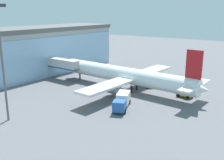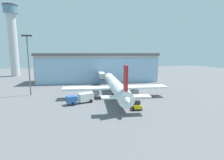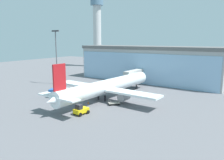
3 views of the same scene
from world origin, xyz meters
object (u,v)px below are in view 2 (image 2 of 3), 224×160
safety_cone_wingtip (63,98)px  jet_bridge (101,75)px  baggage_cart (133,97)px  airplane (115,86)px  pushback_tug (137,105)px  apron_light_mast (28,60)px  catering_truck (81,98)px  control_tower (13,36)px  safety_cone_nose (115,101)px

safety_cone_wingtip → jet_bridge: bearing=54.1°
baggage_cart → safety_cone_wingtip: (-20.47, 4.05, -0.23)m
airplane → pushback_tug: size_ratio=11.67×
airplane → pushback_tug: (2.17, -13.44, -2.43)m
apron_light_mast → catering_truck: bearing=-39.8°
apron_light_mast → pushback_tug: 37.19m
pushback_tug → safety_cone_wingtip: bearing=59.8°
baggage_cart → jet_bridge: bearing=58.0°
airplane → catering_truck: size_ratio=5.22×
jet_bridge → control_tower: bearing=52.1°
airplane → baggage_cart: bearing=-123.8°
jet_bridge → airplane: airplane is taller
apron_light_mast → baggage_cart: 34.90m
jet_bridge → control_tower: control_tower is taller
jet_bridge → catering_truck: 27.83m
apron_light_mast → safety_cone_nose: bearing=-29.1°
baggage_cart → safety_cone_nose: (-6.14, -2.46, -0.23)m
jet_bridge → pushback_tug: bearing=-170.8°
control_tower → catering_truck: 77.95m
jet_bridge → catering_truck: jet_bridge is taller
pushback_tug → safety_cone_wingtip: size_ratio=6.18×
pushback_tug → safety_cone_wingtip: pushback_tug is taller
pushback_tug → safety_cone_wingtip: 22.76m
control_tower → pushback_tug: control_tower is taller
apron_light_mast → jet_bridge: bearing=26.9°
catering_truck → baggage_cart: size_ratio=2.44×
safety_cone_nose → safety_cone_wingtip: (-14.34, 6.51, 0.00)m
airplane → catering_truck: (-10.79, -5.35, -1.93)m
apron_light_mast → safety_cone_nose: 30.67m
catering_truck → jet_bridge: bearing=-131.0°
jet_bridge → apron_light_mast: bearing=120.4°
pushback_tug → baggage_cart: bearing=-6.6°
pushback_tug → airplane: bearing=16.4°
control_tower → safety_cone_nose: (44.87, -66.66, -22.72)m
baggage_cart → safety_cone_nose: 6.61m
airplane → jet_bridge: bearing=8.5°
airplane → control_tower: bearing=42.5°
safety_cone_nose → jet_bridge: bearing=89.3°
apron_light_mast → safety_cone_wingtip: size_ratio=34.88×
apron_light_mast → pushback_tug: bearing=-36.5°
jet_bridge → airplane: 20.70m
control_tower → safety_cone_wingtip: 71.18m
safety_cone_nose → safety_cone_wingtip: same height
control_tower → safety_cone_nose: 83.51m
apron_light_mast → safety_cone_wingtip: apron_light_mast is taller
jet_bridge → apron_light_mast: (-25.31, -12.86, 7.15)m
jet_bridge → pushback_tug: jet_bridge is taller
apron_light_mast → safety_cone_wingtip: (10.65, -7.41, -11.07)m
catering_truck → safety_cone_wingtip: bearing=-69.1°
jet_bridge → safety_cone_wingtip: jet_bridge is taller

